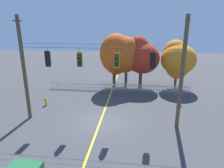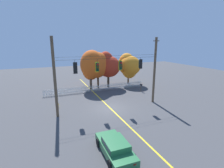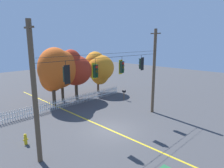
{
  "view_description": "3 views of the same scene",
  "coord_description": "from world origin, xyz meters",
  "px_view_note": "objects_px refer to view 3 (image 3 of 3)",
  "views": [
    {
      "loc": [
        2.77,
        -14.79,
        7.95
      ],
      "look_at": [
        0.95,
        0.25,
        3.22
      ],
      "focal_mm": 32.38,
      "sensor_mm": 36.0,
      "label": 1
    },
    {
      "loc": [
        -7.07,
        -18.06,
        7.83
      ],
      "look_at": [
        0.09,
        -0.31,
        3.11
      ],
      "focal_mm": 27.3,
      "sensor_mm": 36.0,
      "label": 2
    },
    {
      "loc": [
        -10.78,
        -10.87,
        7.25
      ],
      "look_at": [
        0.4,
        0.23,
        3.84
      ],
      "focal_mm": 31.8,
      "sensor_mm": 36.0,
      "label": 3
    }
  ],
  "objects_px": {
    "traffic_signal_eastbound_side": "(141,64)",
    "autumn_maple_far_west": "(99,68)",
    "roadside_mailbox": "(124,92)",
    "traffic_signal_southbound_primary": "(122,67)",
    "autumn_maple_near_fence": "(54,71)",
    "autumn_oak_far_east": "(74,69)",
    "traffic_signal_westbound_side": "(95,71)",
    "autumn_maple_mid": "(61,68)",
    "fire_hydrant": "(26,139)",
    "traffic_signal_northbound_primary": "(66,74)"
  },
  "relations": [
    {
      "from": "traffic_signal_westbound_side",
      "to": "autumn_maple_far_west",
      "type": "distance_m",
      "value": 13.8
    },
    {
      "from": "autumn_maple_far_west",
      "to": "traffic_signal_westbound_side",
      "type": "bearing_deg",
      "value": -132.4
    },
    {
      "from": "autumn_maple_mid",
      "to": "autumn_oak_far_east",
      "type": "bearing_deg",
      "value": 3.55
    },
    {
      "from": "traffic_signal_northbound_primary",
      "to": "roadside_mailbox",
      "type": "height_order",
      "value": "traffic_signal_northbound_primary"
    },
    {
      "from": "traffic_signal_eastbound_side",
      "to": "roadside_mailbox",
      "type": "relative_size",
      "value": 1.07
    },
    {
      "from": "traffic_signal_eastbound_side",
      "to": "roadside_mailbox",
      "type": "distance_m",
      "value": 7.31
    },
    {
      "from": "fire_hydrant",
      "to": "traffic_signal_northbound_primary",
      "type": "bearing_deg",
      "value": -54.64
    },
    {
      "from": "traffic_signal_northbound_primary",
      "to": "traffic_signal_westbound_side",
      "type": "relative_size",
      "value": 0.99
    },
    {
      "from": "autumn_maple_mid",
      "to": "fire_hydrant",
      "type": "bearing_deg",
      "value": -136.13
    },
    {
      "from": "traffic_signal_northbound_primary",
      "to": "autumn_maple_mid",
      "type": "distance_m",
      "value": 11.08
    },
    {
      "from": "autumn_oak_far_east",
      "to": "autumn_maple_far_west",
      "type": "height_order",
      "value": "autumn_oak_far_east"
    },
    {
      "from": "traffic_signal_northbound_primary",
      "to": "autumn_oak_far_east",
      "type": "bearing_deg",
      "value": 53.14
    },
    {
      "from": "autumn_oak_far_east",
      "to": "traffic_signal_westbound_side",
      "type": "bearing_deg",
      "value": -116.5
    },
    {
      "from": "traffic_signal_eastbound_side",
      "to": "autumn_maple_far_west",
      "type": "bearing_deg",
      "value": 69.72
    },
    {
      "from": "autumn_maple_mid",
      "to": "autumn_maple_near_fence",
      "type": "bearing_deg",
      "value": -161.29
    },
    {
      "from": "traffic_signal_eastbound_side",
      "to": "autumn_maple_far_west",
      "type": "height_order",
      "value": "traffic_signal_eastbound_side"
    },
    {
      "from": "roadside_mailbox",
      "to": "autumn_maple_near_fence",
      "type": "bearing_deg",
      "value": 148.14
    },
    {
      "from": "autumn_maple_far_west",
      "to": "traffic_signal_southbound_primary",
      "type": "bearing_deg",
      "value": -122.25
    },
    {
      "from": "traffic_signal_northbound_primary",
      "to": "traffic_signal_southbound_primary",
      "type": "xyz_separation_m",
      "value": [
        5.32,
        0.02,
        -0.02
      ]
    },
    {
      "from": "autumn_maple_near_fence",
      "to": "autumn_maple_mid",
      "type": "bearing_deg",
      "value": 18.71
    },
    {
      "from": "traffic_signal_southbound_primary",
      "to": "autumn_maple_near_fence",
      "type": "bearing_deg",
      "value": 96.08
    },
    {
      "from": "autumn_oak_far_east",
      "to": "roadside_mailbox",
      "type": "xyz_separation_m",
      "value": [
        3.97,
        -4.8,
        -2.79
      ]
    },
    {
      "from": "autumn_maple_near_fence",
      "to": "fire_hydrant",
      "type": "xyz_separation_m",
      "value": [
        -6.24,
        -6.63,
        -3.57
      ]
    },
    {
      "from": "traffic_signal_southbound_primary",
      "to": "traffic_signal_westbound_side",
      "type": "bearing_deg",
      "value": -180.0
    },
    {
      "from": "traffic_signal_northbound_primary",
      "to": "autumn_oak_far_east",
      "type": "height_order",
      "value": "autumn_oak_far_east"
    },
    {
      "from": "traffic_signal_northbound_primary",
      "to": "traffic_signal_westbound_side",
      "type": "bearing_deg",
      "value": 0.45
    },
    {
      "from": "traffic_signal_southbound_primary",
      "to": "autumn_maple_near_fence",
      "type": "distance_m",
      "value": 9.43
    },
    {
      "from": "autumn_maple_far_west",
      "to": "roadside_mailbox",
      "type": "height_order",
      "value": "autumn_maple_far_west"
    },
    {
      "from": "traffic_signal_northbound_primary",
      "to": "autumn_maple_far_west",
      "type": "height_order",
      "value": "traffic_signal_northbound_primary"
    },
    {
      "from": "traffic_signal_northbound_primary",
      "to": "traffic_signal_eastbound_side",
      "type": "bearing_deg",
      "value": 0.0
    },
    {
      "from": "traffic_signal_westbound_side",
      "to": "autumn_maple_mid",
      "type": "xyz_separation_m",
      "value": [
        2.87,
        9.64,
        -0.98
      ]
    },
    {
      "from": "traffic_signal_eastbound_side",
      "to": "autumn_maple_mid",
      "type": "height_order",
      "value": "autumn_maple_mid"
    },
    {
      "from": "autumn_maple_near_fence",
      "to": "autumn_maple_mid",
      "type": "height_order",
      "value": "autumn_maple_near_fence"
    },
    {
      "from": "traffic_signal_westbound_side",
      "to": "autumn_maple_near_fence",
      "type": "relative_size",
      "value": 0.23
    },
    {
      "from": "traffic_signal_eastbound_side",
      "to": "roadside_mailbox",
      "type": "height_order",
      "value": "traffic_signal_eastbound_side"
    },
    {
      "from": "autumn_maple_mid",
      "to": "roadside_mailbox",
      "type": "distance_m",
      "value": 8.19
    },
    {
      "from": "autumn_maple_near_fence",
      "to": "autumn_maple_far_west",
      "type": "distance_m",
      "value": 7.43
    },
    {
      "from": "autumn_maple_mid",
      "to": "autumn_maple_far_west",
      "type": "relative_size",
      "value": 1.07
    },
    {
      "from": "traffic_signal_southbound_primary",
      "to": "autumn_maple_mid",
      "type": "xyz_separation_m",
      "value": [
        0.01,
        9.64,
        -1.01
      ]
    },
    {
      "from": "traffic_signal_westbound_side",
      "to": "autumn_oak_far_east",
      "type": "bearing_deg",
      "value": 63.5
    },
    {
      "from": "traffic_signal_eastbound_side",
      "to": "fire_hydrant",
      "type": "height_order",
      "value": "traffic_signal_eastbound_side"
    },
    {
      "from": "traffic_signal_southbound_primary",
      "to": "autumn_maple_mid",
      "type": "relative_size",
      "value": 0.24
    },
    {
      "from": "roadside_mailbox",
      "to": "autumn_maple_far_west",
      "type": "bearing_deg",
      "value": 85.57
    },
    {
      "from": "autumn_oak_far_east",
      "to": "roadside_mailbox",
      "type": "height_order",
      "value": "autumn_oak_far_east"
    },
    {
      "from": "autumn_maple_mid",
      "to": "autumn_oak_far_east",
      "type": "height_order",
      "value": "autumn_oak_far_east"
    },
    {
      "from": "traffic_signal_northbound_primary",
      "to": "roadside_mailbox",
      "type": "relative_size",
      "value": 1.12
    },
    {
      "from": "autumn_maple_far_west",
      "to": "autumn_maple_near_fence",
      "type": "bearing_deg",
      "value": -173.68
    },
    {
      "from": "traffic_signal_westbound_side",
      "to": "autumn_oak_far_east",
      "type": "distance_m",
      "value": 10.99
    },
    {
      "from": "autumn_maple_near_fence",
      "to": "traffic_signal_eastbound_side",
      "type": "bearing_deg",
      "value": -68.72
    },
    {
      "from": "traffic_signal_eastbound_side",
      "to": "autumn_maple_mid",
      "type": "relative_size",
      "value": 0.22
    }
  ]
}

